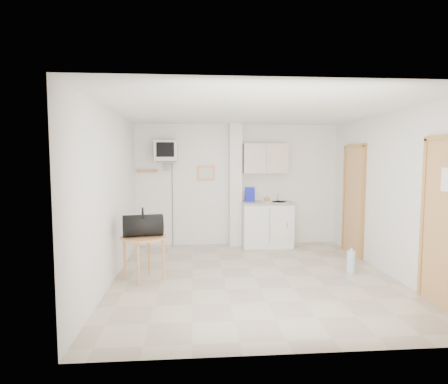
{
  "coord_description": "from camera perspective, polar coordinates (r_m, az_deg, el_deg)",
  "views": [
    {
      "loc": [
        -0.9,
        -5.49,
        1.8
      ],
      "look_at": [
        -0.41,
        0.6,
        1.25
      ],
      "focal_mm": 30.0,
      "sensor_mm": 36.0,
      "label": 1
    }
  ],
  "objects": [
    {
      "name": "room_envelope",
      "position": [
        5.7,
        6.97,
        2.47
      ],
      "size": [
        4.24,
        4.54,
        2.55
      ],
      "color": "white",
      "rests_on": "ground"
    },
    {
      "name": "water_bottle",
      "position": [
        6.32,
        18.77,
        -10.03
      ],
      "size": [
        0.13,
        0.13,
        0.39
      ],
      "color": "#AEDAEB",
      "rests_on": "ground"
    },
    {
      "name": "crt_television",
      "position": [
        7.53,
        -8.82,
        6.11
      ],
      "size": [
        0.44,
        0.45,
        2.15
      ],
      "color": "slate",
      "rests_on": "ground"
    },
    {
      "name": "duffel_bag",
      "position": [
        5.66,
        -12.25,
        -4.97
      ],
      "size": [
        0.63,
        0.42,
        0.43
      ],
      "rotation": [
        0.0,
        0.0,
        0.18
      ],
      "color": "black",
      "rests_on": "round_table"
    },
    {
      "name": "ground",
      "position": [
        5.84,
        4.62,
        -12.81
      ],
      "size": [
        4.5,
        4.5,
        0.0
      ],
      "primitive_type": "plane",
      "color": "#B8AE93",
      "rests_on": "ground"
    },
    {
      "name": "round_table",
      "position": [
        5.69,
        -12.14,
        -7.41
      ],
      "size": [
        0.66,
        0.66,
        0.65
      ],
      "rotation": [
        0.0,
        0.0,
        -0.14
      ],
      "color": "#BE7747",
      "rests_on": "ground"
    },
    {
      "name": "kitchenette",
      "position": [
        7.7,
        6.49,
        -2.32
      ],
      "size": [
        1.03,
        0.58,
        2.1
      ],
      "color": "white",
      "rests_on": "ground"
    }
  ]
}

